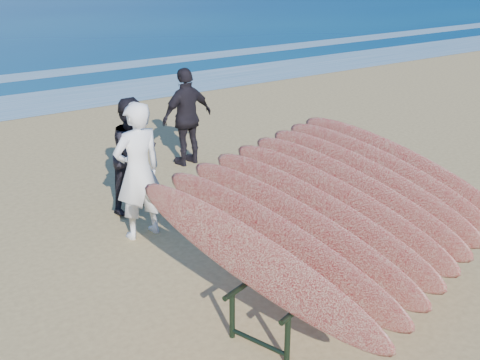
{
  "coord_description": "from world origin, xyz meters",
  "views": [
    {
      "loc": [
        -3.89,
        -4.92,
        3.65
      ],
      "look_at": [
        0.0,
        0.8,
        0.95
      ],
      "focal_mm": 45.0,
      "sensor_mm": 36.0,
      "label": 1
    }
  ],
  "objects_px": {
    "surfboard_rack": "(339,207)",
    "person_dark_b": "(187,117)",
    "person_white": "(138,171)",
    "person_dark_a": "(135,155)"
  },
  "relations": [
    {
      "from": "surfboard_rack",
      "to": "person_dark_b",
      "type": "relative_size",
      "value": 2.28
    },
    {
      "from": "surfboard_rack",
      "to": "person_white",
      "type": "distance_m",
      "value": 2.73
    },
    {
      "from": "surfboard_rack",
      "to": "person_white",
      "type": "height_order",
      "value": "person_white"
    },
    {
      "from": "surfboard_rack",
      "to": "person_dark_a",
      "type": "bearing_deg",
      "value": 87.45
    },
    {
      "from": "surfboard_rack",
      "to": "person_white",
      "type": "xyz_separation_m",
      "value": [
        -1.26,
        2.43,
        -0.06
      ]
    },
    {
      "from": "surfboard_rack",
      "to": "person_dark_b",
      "type": "xyz_separation_m",
      "value": [
        0.69,
        4.58,
        -0.12
      ]
    },
    {
      "from": "person_white",
      "to": "person_dark_a",
      "type": "height_order",
      "value": "person_white"
    },
    {
      "from": "person_white",
      "to": "person_dark_a",
      "type": "bearing_deg",
      "value": -116.96
    },
    {
      "from": "surfboard_rack",
      "to": "person_white",
      "type": "relative_size",
      "value": 2.13
    },
    {
      "from": "surfboard_rack",
      "to": "person_dark_b",
      "type": "height_order",
      "value": "person_dark_b"
    }
  ]
}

